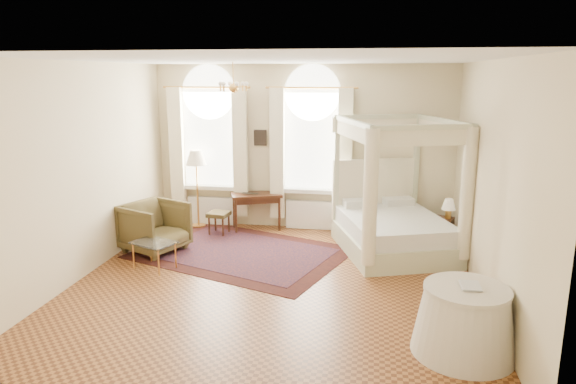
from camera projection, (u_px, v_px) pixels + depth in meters
name	position (u px, v px, depth m)	size (l,w,h in m)	color
ground	(274.00, 283.00, 7.79)	(6.00, 6.00, 0.00)	brown
room_walls	(273.00, 155.00, 7.35)	(6.00, 6.00, 6.00)	beige
window_left	(210.00, 155.00, 10.52)	(1.62, 0.27, 3.29)	silver
window_right	(311.00, 157.00, 10.19)	(1.62, 0.27, 3.29)	silver
chandelier	(233.00, 86.00, 8.44)	(0.51, 0.45, 0.50)	gold
wall_pictures	(306.00, 137.00, 10.21)	(2.54, 0.03, 0.39)	black
canopy_bed	(394.00, 223.00, 9.04)	(2.37, 2.62, 2.37)	beige
nightstand	(441.00, 232.00, 9.41)	(0.39, 0.35, 0.55)	#3D1D10
nightstand_lamp	(449.00, 206.00, 9.25)	(0.25, 0.25, 0.36)	gold
writing_desk	(256.00, 199.00, 10.39)	(1.12, 0.84, 0.75)	#3D1D10
laptop	(251.00, 193.00, 10.33)	(0.33, 0.21, 0.03)	black
stool	(219.00, 216.00, 10.12)	(0.44, 0.44, 0.45)	#3F331B
armchair	(155.00, 227.00, 9.13)	(0.95, 0.98, 0.89)	#4A3E20
coffee_table	(154.00, 245.00, 8.31)	(0.79, 0.68, 0.45)	silver
floor_lamp	(196.00, 162.00, 10.42)	(0.41, 0.41, 1.60)	gold
oriental_rug	(242.00, 253.00, 9.12)	(4.14, 3.55, 0.01)	#3E150E
side_table	(464.00, 321.00, 5.79)	(1.16, 1.16, 0.79)	beige
book	(460.00, 285.00, 5.72)	(0.22, 0.29, 0.03)	black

